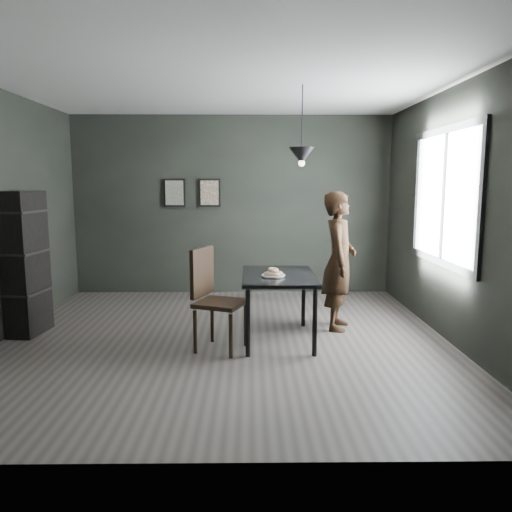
{
  "coord_description": "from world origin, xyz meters",
  "views": [
    {
      "loc": [
        0.28,
        -5.43,
        1.76
      ],
      "look_at": [
        0.35,
        0.05,
        0.95
      ],
      "focal_mm": 35.0,
      "sensor_mm": 36.0,
      "label": 1
    }
  ],
  "objects_px": {
    "white_plate": "(273,276)",
    "cafe_table": "(279,281)",
    "pendant_lamp": "(302,156)",
    "shelf_unit": "(25,263)",
    "woman": "(339,261)",
    "wood_chair": "(212,292)"
  },
  "relations": [
    {
      "from": "white_plate",
      "to": "cafe_table",
      "type": "bearing_deg",
      "value": 63.27
    },
    {
      "from": "pendant_lamp",
      "to": "shelf_unit",
      "type": "bearing_deg",
      "value": 176.53
    },
    {
      "from": "shelf_unit",
      "to": "pendant_lamp",
      "type": "bearing_deg",
      "value": 2.9
    },
    {
      "from": "shelf_unit",
      "to": "pendant_lamp",
      "type": "relative_size",
      "value": 1.92
    },
    {
      "from": "white_plate",
      "to": "pendant_lamp",
      "type": "bearing_deg",
      "value": 35.9
    },
    {
      "from": "cafe_table",
      "to": "pendant_lamp",
      "type": "height_order",
      "value": "pendant_lamp"
    },
    {
      "from": "white_plate",
      "to": "shelf_unit",
      "type": "relative_size",
      "value": 0.14
    },
    {
      "from": "woman",
      "to": "pendant_lamp",
      "type": "xyz_separation_m",
      "value": [
        -0.5,
        -0.35,
        1.22
      ]
    },
    {
      "from": "white_plate",
      "to": "wood_chair",
      "type": "height_order",
      "value": "wood_chair"
    },
    {
      "from": "woman",
      "to": "wood_chair",
      "type": "xyz_separation_m",
      "value": [
        -1.47,
        -0.74,
        -0.21
      ]
    },
    {
      "from": "wood_chair",
      "to": "pendant_lamp",
      "type": "bearing_deg",
      "value": 43.68
    },
    {
      "from": "white_plate",
      "to": "woman",
      "type": "bearing_deg",
      "value": 35.35
    },
    {
      "from": "white_plate",
      "to": "woman",
      "type": "xyz_separation_m",
      "value": [
        0.82,
        0.58,
        0.07
      ]
    },
    {
      "from": "white_plate",
      "to": "shelf_unit",
      "type": "xyz_separation_m",
      "value": [
        -2.86,
        0.42,
        0.08
      ]
    },
    {
      "from": "wood_chair",
      "to": "pendant_lamp",
      "type": "relative_size",
      "value": 1.25
    },
    {
      "from": "wood_chair",
      "to": "pendant_lamp",
      "type": "distance_m",
      "value": 1.77
    },
    {
      "from": "white_plate",
      "to": "shelf_unit",
      "type": "distance_m",
      "value": 2.89
    },
    {
      "from": "shelf_unit",
      "to": "wood_chair",
      "type": "bearing_deg",
      "value": -8.39
    },
    {
      "from": "shelf_unit",
      "to": "pendant_lamp",
      "type": "xyz_separation_m",
      "value": [
        3.17,
        -0.19,
        1.22
      ]
    },
    {
      "from": "cafe_table",
      "to": "woman",
      "type": "distance_m",
      "value": 0.89
    },
    {
      "from": "white_plate",
      "to": "shelf_unit",
      "type": "height_order",
      "value": "shelf_unit"
    },
    {
      "from": "shelf_unit",
      "to": "cafe_table",
      "type": "bearing_deg",
      "value": 0.66
    }
  ]
}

